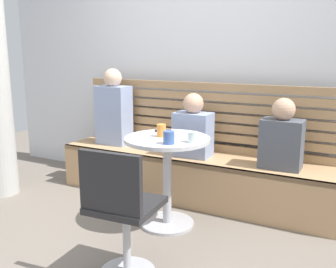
{
  "coord_description": "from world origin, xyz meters",
  "views": [
    {
      "loc": [
        1.44,
        -2.02,
        1.41
      ],
      "look_at": [
        0.03,
        0.66,
        0.75
      ],
      "focal_mm": 40.94,
      "sensor_mm": 36.0,
      "label": 1
    }
  ],
  "objects": [
    {
      "name": "booth_bench",
      "position": [
        0.0,
        1.2,
        0.22
      ],
      "size": [
        2.7,
        0.52,
        0.44
      ],
      "color": "tan",
      "rests_on": "ground"
    },
    {
      "name": "cup_glass_short",
      "position": [
        0.31,
        0.53,
        0.78
      ],
      "size": [
        0.08,
        0.08,
        0.08
      ],
      "primitive_type": "cylinder",
      "color": "silver",
      "rests_on": "cafe_table"
    },
    {
      "name": "person_child_middle",
      "position": [
        0.02,
        1.17,
        0.7
      ],
      "size": [
        0.34,
        0.22,
        0.59
      ],
      "color": "#8C9EC6",
      "rests_on": "booth_bench"
    },
    {
      "name": "cup_mug_blue",
      "position": [
        0.17,
        0.4,
        0.79
      ],
      "size": [
        0.08,
        0.08,
        0.09
      ],
      "primitive_type": "cylinder",
      "color": "#3D5B9E",
      "rests_on": "cafe_table"
    },
    {
      "name": "person_child_left",
      "position": [
        0.83,
        1.18,
        0.7
      ],
      "size": [
        0.34,
        0.22,
        0.59
      ],
      "color": "#4C515B",
      "rests_on": "booth_bench"
    },
    {
      "name": "ground",
      "position": [
        0.0,
        0.0,
        0.0
      ],
      "size": [
        8.0,
        8.0,
        0.0
      ],
      "primitive_type": "plane",
      "color": "#70665B"
    },
    {
      "name": "cup_tumbler_orange",
      "position": [
        0.01,
        0.59,
        0.79
      ],
      "size": [
        0.07,
        0.07,
        0.1
      ],
      "primitive_type": "cylinder",
      "color": "orange",
      "rests_on": "cafe_table"
    },
    {
      "name": "phone_on_table",
      "position": [
        -0.08,
        0.78,
        0.74
      ],
      "size": [
        0.16,
        0.13,
        0.01
      ],
      "primitive_type": "cube",
      "rotation": [
        0.0,
        0.0,
        2.12
      ],
      "color": "black",
      "rests_on": "cafe_table"
    },
    {
      "name": "plate_small",
      "position": [
        0.1,
        0.69,
        0.75
      ],
      "size": [
        0.17,
        0.17,
        0.01
      ],
      "primitive_type": "cylinder",
      "color": "white",
      "rests_on": "cafe_table"
    },
    {
      "name": "booth_backrest",
      "position": [
        0.0,
        1.44,
        0.78
      ],
      "size": [
        2.65,
        0.04,
        0.67
      ],
      "color": "#A68157",
      "rests_on": "booth_bench"
    },
    {
      "name": "person_adult",
      "position": [
        -0.92,
        1.24,
        0.8
      ],
      "size": [
        0.34,
        0.22,
        0.79
      ],
      "color": "#8C9EC6",
      "rests_on": "booth_bench"
    },
    {
      "name": "cafe_table",
      "position": [
        0.06,
        0.59,
        0.52
      ],
      "size": [
        0.68,
        0.68,
        0.74
      ],
      "color": "#ADADB2",
      "rests_on": "ground"
    },
    {
      "name": "back_wall",
      "position": [
        0.0,
        1.64,
        1.45
      ],
      "size": [
        5.2,
        0.1,
        2.9
      ],
      "primitive_type": "cube",
      "color": "silver",
      "rests_on": "ground"
    },
    {
      "name": "white_chair",
      "position": [
        0.17,
        -0.23,
        0.46
      ],
      "size": [
        0.43,
        0.43,
        0.85
      ],
      "color": "#ADADB2",
      "rests_on": "ground"
    }
  ]
}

